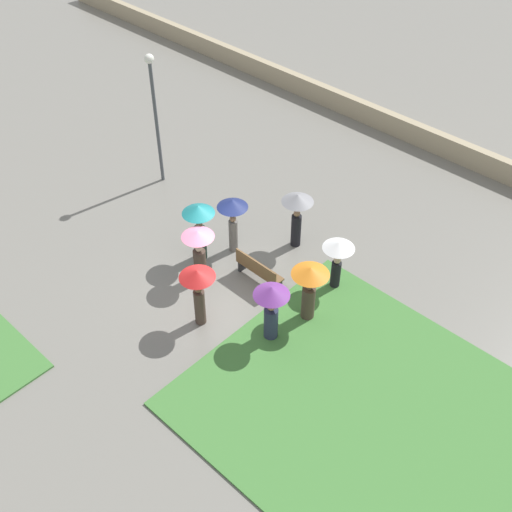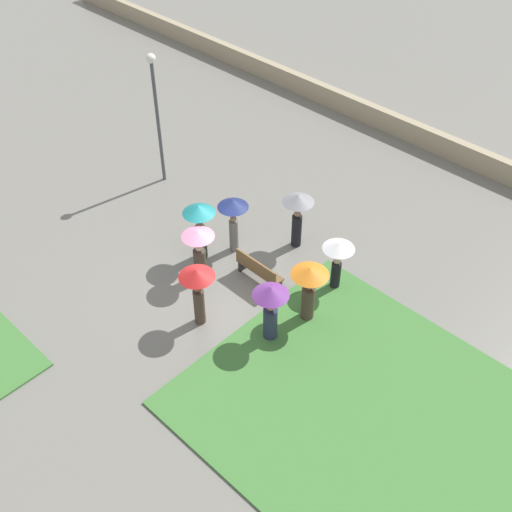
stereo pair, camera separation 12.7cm
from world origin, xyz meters
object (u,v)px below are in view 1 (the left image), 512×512
(lamp_post, at_px, (154,104))
(crowd_person_white, at_px, (338,255))
(crowd_person_red, at_px, (198,285))
(crowd_person_purple, at_px, (271,304))
(crowd_person_orange, at_px, (310,284))
(crowd_person_navy, at_px, (233,213))
(crowd_person_grey, at_px, (297,209))
(crowd_person_pink, at_px, (199,249))
(park_bench, at_px, (258,270))
(crowd_person_teal, at_px, (199,222))

(lamp_post, height_order, crowd_person_white, lamp_post)
(crowd_person_red, bearing_deg, crowd_person_purple, 37.18)
(lamp_post, relative_size, crowd_person_orange, 2.51)
(crowd_person_white, xyz_separation_m, crowd_person_navy, (3.39, 0.88, 0.22))
(crowd_person_navy, height_order, crowd_person_red, crowd_person_red)
(crowd_person_grey, xyz_separation_m, crowd_person_pink, (1.07, 3.16, -0.26))
(crowd_person_grey, bearing_deg, park_bench, 148.85)
(park_bench, height_order, crowd_person_purple, crowd_person_purple)
(lamp_post, distance_m, crowd_person_navy, 4.97)
(crowd_person_orange, distance_m, crowd_person_navy, 3.66)
(park_bench, bearing_deg, crowd_person_white, -141.35)
(park_bench, height_order, crowd_person_red, crowd_person_red)
(crowd_person_purple, bearing_deg, crowd_person_orange, 30.64)
(crowd_person_white, bearing_deg, lamp_post, -103.74)
(lamp_post, relative_size, crowd_person_grey, 2.43)
(lamp_post, height_order, crowd_person_pink, lamp_post)
(lamp_post, xyz_separation_m, crowd_person_white, (-8.01, 0.11, -1.78))
(crowd_person_pink, xyz_separation_m, crowd_person_orange, (-3.40, -0.97, 0.14))
(park_bench, xyz_separation_m, lamp_post, (6.19, -1.52, 2.58))
(lamp_post, relative_size, crowd_person_navy, 2.44)
(lamp_post, bearing_deg, crowd_person_pink, 151.64)
(crowd_person_grey, xyz_separation_m, crowd_person_teal, (1.74, 2.50, -0.02))
(crowd_person_white, distance_m, crowd_person_purple, 2.79)
(crowd_person_orange, relative_size, crowd_person_red, 0.97)
(crowd_person_orange, height_order, crowd_person_navy, crowd_person_navy)
(crowd_person_orange, distance_m, crowd_person_purple, 1.29)
(crowd_person_purple, bearing_deg, crowd_person_pink, 127.01)
(crowd_person_pink, height_order, crowd_person_orange, crowd_person_orange)
(crowd_person_grey, relative_size, crowd_person_pink, 1.08)
(lamp_post, distance_m, crowd_person_red, 7.42)
(park_bench, height_order, crowd_person_navy, crowd_person_navy)
(crowd_person_pink, height_order, crowd_person_white, crowd_person_pink)
(crowd_person_teal, bearing_deg, crowd_person_red, -140.11)
(crowd_person_grey, xyz_separation_m, crowd_person_purple, (-2.07, 3.46, -0.13))
(park_bench, bearing_deg, lamp_post, -12.99)
(crowd_person_teal, relative_size, crowd_person_white, 1.17)
(park_bench, bearing_deg, crowd_person_orange, 177.43)
(crowd_person_white, relative_size, crowd_person_purple, 0.90)
(lamp_post, relative_size, crowd_person_pink, 2.63)
(crowd_person_grey, distance_m, crowd_person_white, 2.23)
(crowd_person_grey, relative_size, crowd_person_navy, 1.00)
(crowd_person_pink, distance_m, crowd_person_white, 4.05)
(crowd_person_grey, height_order, crowd_person_pink, crowd_person_grey)
(crowd_person_teal, relative_size, crowd_person_navy, 1.03)
(crowd_person_white, bearing_deg, crowd_person_purple, -13.94)
(crowd_person_red, bearing_deg, park_bench, 98.63)
(crowd_person_teal, xyz_separation_m, crowd_person_purple, (-3.82, 0.95, -0.11))
(crowd_person_grey, distance_m, crowd_person_orange, 3.21)
(lamp_post, xyz_separation_m, crowd_person_orange, (-8.22, 1.64, -1.73))
(crowd_person_orange, bearing_deg, lamp_post, -161.40)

